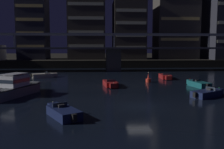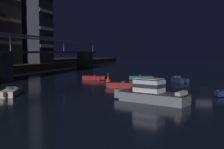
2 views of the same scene
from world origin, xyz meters
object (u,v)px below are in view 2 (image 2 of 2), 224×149
channel_buoy (108,80)px  speedboat_mid_center (120,85)px  speedboat_near_right (179,80)px  cabin_cruiser_near_left (151,93)px  speedboat_near_center (10,93)px  speedboat_far_center (93,78)px  tower_east_low (28,20)px  speedboat_mid_right (142,78)px

channel_buoy → speedboat_mid_center: bearing=-148.7°
speedboat_near_right → channel_buoy: bearing=109.2°
cabin_cruiser_near_left → speedboat_near_center: 18.85m
speedboat_near_right → speedboat_far_center: same height
speedboat_near_center → channel_buoy: bearing=-22.1°
speedboat_mid_center → speedboat_far_center: bearing=37.7°
tower_east_low → speedboat_near_right: tower_east_low is taller
speedboat_mid_right → channel_buoy: (-6.64, 5.41, 0.06)m
speedboat_mid_right → speedboat_mid_center: bearing=174.7°
speedboat_near_right → speedboat_far_center: (-0.25, 17.49, 0.00)m
speedboat_near_right → channel_buoy: channel_buoy is taller
tower_east_low → speedboat_near_center: tower_east_low is taller
cabin_cruiser_near_left → speedboat_near_right: bearing=-5.1°
channel_buoy → speedboat_near_center: bearing=157.9°
tower_east_low → speedboat_far_center: tower_east_low is taller
tower_east_low → speedboat_mid_right: 50.57m
tower_east_low → channel_buoy: (-30.94, -36.10, -15.57)m
tower_east_low → channel_buoy: tower_east_low is taller
speedboat_near_right → speedboat_mid_center: 14.44m
speedboat_mid_right → channel_buoy: size_ratio=2.97×
speedboat_near_center → speedboat_near_right: size_ratio=1.05×
speedboat_near_right → speedboat_mid_right: 7.93m
speedboat_mid_center → tower_east_low: bearing=46.8°
tower_east_low → speedboat_near_right: size_ratio=5.76×
tower_east_low → cabin_cruiser_near_left: (-50.29, -47.03, -15.00)m
tower_east_low → cabin_cruiser_near_left: size_ratio=3.02×
cabin_cruiser_near_left → speedboat_near_center: cabin_cruiser_near_left is taller
cabin_cruiser_near_left → speedboat_mid_center: bearing=28.4°
speedboat_mid_center → speedboat_far_center: (11.12, 8.59, 0.00)m
speedboat_near_right → channel_buoy: 13.82m
cabin_cruiser_near_left → speedboat_near_center: bearing=90.4°
tower_east_low → speedboat_near_center: 59.84m
speedboat_near_center → speedboat_far_center: (23.77, -3.46, 0.00)m
channel_buoy → cabin_cruiser_near_left: bearing=-150.5°
speedboat_mid_right → channel_buoy: channel_buoy is taller
speedboat_near_center → channel_buoy: channel_buoy is taller
speedboat_near_center → speedboat_mid_right: (26.12, -13.31, 0.00)m
speedboat_mid_center → channel_buoy: bearing=31.3°
speedboat_mid_right → cabin_cruiser_near_left: bearing=-168.0°
speedboat_near_center → speedboat_near_right: same height
speedboat_mid_center → channel_buoy: (6.83, 4.15, 0.06)m
speedboat_mid_center → speedboat_mid_right: 13.53m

